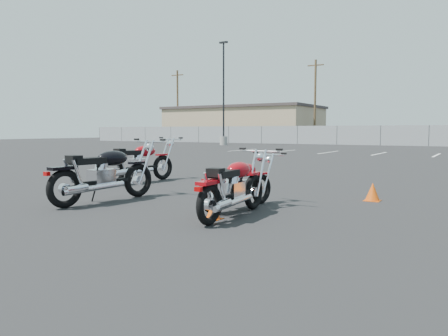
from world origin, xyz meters
The scene contains 13 objects.
ground centered at (0.00, 0.00, 0.00)m, with size 120.00×120.00×0.00m, color black.
motorcycle_front_red centered at (-3.33, 2.20, 0.53)m, with size 0.91×2.37×1.16m.
motorcycle_second_black centered at (-1.76, -0.50, 0.54)m, with size 0.93×2.40×1.18m.
motorcycle_third_red centered at (0.74, 0.22, 0.43)m, with size 0.74×1.92×0.94m.
motorcycle_rear_red centered at (1.01, -0.46, 0.47)m, with size 0.82×2.12×1.04m.
training_cone_near centered at (2.51, 2.27, 0.17)m, with size 0.29×0.29×0.35m.
training_cone_extra centered at (0.84, -0.78, 0.14)m, with size 0.24×0.24×0.29m.
light_pole_west centered at (-16.62, 28.33, 2.39)m, with size 0.80×0.70×9.40m.
chainlink_fence centered at (0.00, 35.00, 0.90)m, with size 80.06×0.06×1.80m.
tan_building_west centered at (-22.00, 42.00, 2.16)m, with size 18.40×10.40×4.30m.
utility_pole_a centered at (-30.00, 39.00, 4.69)m, with size 1.80×0.24×9.00m.
utility_pole_b centered at (-12.00, 40.00, 4.69)m, with size 1.80×0.24×9.00m.
parking_line_stripes centered at (-2.50, 20.00, 0.00)m, with size 15.12×4.00×0.01m.
Camera 1 is at (4.36, -6.27, 1.34)m, focal length 35.00 mm.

